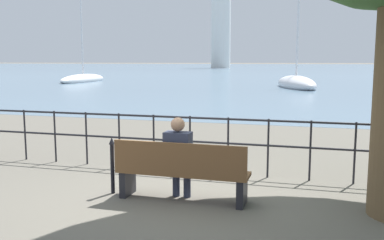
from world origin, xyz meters
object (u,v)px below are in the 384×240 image
object	(u,v)px
sailboat_0	(296,84)
harbor_lighthouse	(221,23)
closed_umbrella	(112,162)
sailboat_1	(83,79)
seated_person_left	(179,155)
park_bench	(181,172)

from	to	relation	value
sailboat_0	harbor_lighthouse	bearing A→B (deg)	88.43
sailboat_0	harbor_lighthouse	size ratio (longest dim) A/B	0.29
closed_umbrella	sailboat_1	distance (m)	37.80
sailboat_0	sailboat_1	bearing A→B (deg)	151.42
seated_person_left	sailboat_0	distance (m)	28.31
sailboat_1	harbor_lighthouse	size ratio (longest dim) A/B	0.33
seated_person_left	harbor_lighthouse	world-z (taller)	harbor_lighthouse
park_bench	harbor_lighthouse	bearing A→B (deg)	102.10
seated_person_left	harbor_lighthouse	distance (m)	121.72
seated_person_left	closed_umbrella	size ratio (longest dim) A/B	1.40
park_bench	seated_person_left	distance (m)	0.26
closed_umbrella	sailboat_0	bearing A→B (deg)	86.96
closed_umbrella	sailboat_1	size ratio (longest dim) A/B	0.10
seated_person_left	sailboat_0	world-z (taller)	sailboat_0
park_bench	seated_person_left	size ratio (longest dim) A/B	1.59
park_bench	seated_person_left	world-z (taller)	seated_person_left
closed_umbrella	harbor_lighthouse	world-z (taller)	harbor_lighthouse
sailboat_0	sailboat_1	world-z (taller)	sailboat_1
seated_person_left	sailboat_0	bearing A→B (deg)	89.15
closed_umbrella	sailboat_0	xyz separation A→B (m)	(1.50, 28.31, -0.20)
park_bench	seated_person_left	xyz separation A→B (m)	(-0.06, 0.08, 0.24)
seated_person_left	closed_umbrella	world-z (taller)	seated_person_left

